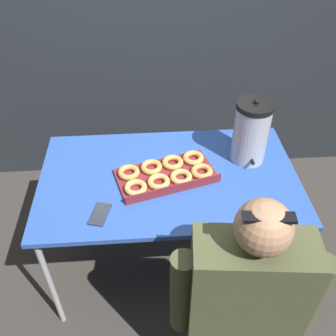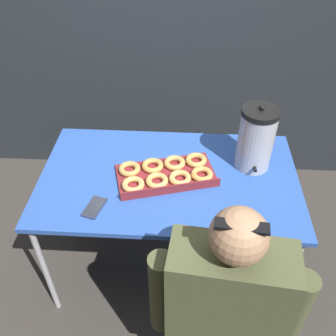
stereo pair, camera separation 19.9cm
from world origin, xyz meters
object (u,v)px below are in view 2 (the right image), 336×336
at_px(donut_box, 166,173).
at_px(cell_phone, 94,207).
at_px(coffee_urn, 256,139).
at_px(person_seated, 223,318).

xyz_separation_m(donut_box, cell_phone, (-0.34, -0.25, -0.02)).
height_order(donut_box, coffee_urn, coffee_urn).
height_order(donut_box, cell_phone, donut_box).
bearing_deg(person_seated, coffee_urn, -96.64).
xyz_separation_m(coffee_urn, person_seated, (-0.18, -0.82, -0.37)).
distance_m(donut_box, person_seated, 0.78).
bearing_deg(coffee_urn, donut_box, -164.75).
distance_m(cell_phone, person_seated, 0.79).
relative_size(donut_box, coffee_urn, 1.50).
distance_m(donut_box, coffee_urn, 0.52).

